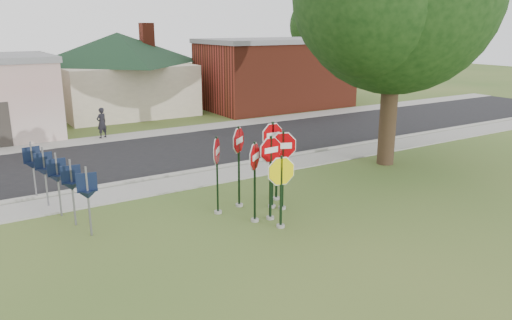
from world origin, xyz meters
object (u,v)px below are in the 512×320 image
stop_sign_center (271,166)px  stop_sign_yellow (281,182)px  pedestrian (102,123)px  stop_sign_left (255,170)px

stop_sign_center → stop_sign_yellow: bearing=-97.8°
pedestrian → stop_sign_yellow: bearing=70.8°
stop_sign_yellow → stop_sign_left: stop_sign_left is taller
stop_sign_yellow → pedestrian: bearing=94.7°
stop_sign_center → stop_sign_yellow: 0.76m
stop_sign_center → stop_sign_left: bearing=169.5°
stop_sign_yellow → stop_sign_left: 0.91m
stop_sign_center → pedestrian: (-1.27, 13.70, -0.83)m
stop_sign_left → pedestrian: 13.65m
stop_sign_yellow → stop_sign_left: bearing=117.2°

